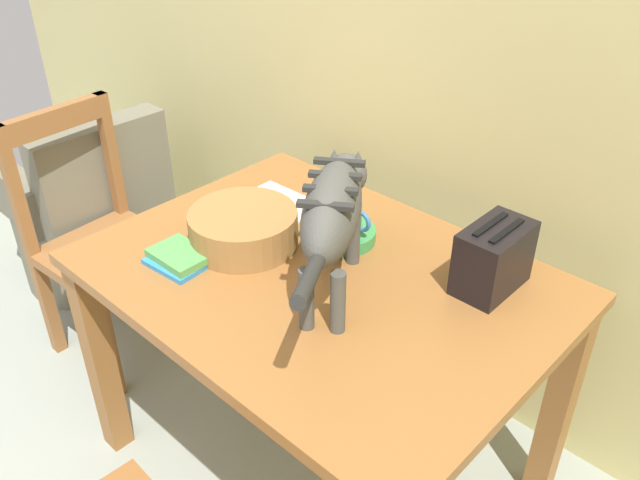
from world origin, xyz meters
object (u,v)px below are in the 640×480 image
Objects in this scene: dining_table at (320,301)px; wicker_basket at (243,228)px; saucer_bowl at (344,235)px; cat at (334,209)px; toaster at (493,258)px; wicker_armchair at (91,221)px; magazine at (272,207)px; coffee_mug at (346,215)px; wooden_chair_far at (103,244)px; book_stack at (179,258)px.

wicker_basket is (-0.25, -0.04, 0.14)m from dining_table.
cat is at bearing -56.21° from saucer_bowl.
toaster is 0.26× the size of wicker_armchair.
cat is at bearing 4.52° from wicker_basket.
wicker_basket is 0.38× the size of wicker_armchair.
wicker_armchair reaches higher than magazine.
coffee_mug is 0.46× the size of wicker_basket.
coffee_mug reaches higher than wicker_basket.
wicker_basket is at bearing -133.51° from coffee_mug.
toaster reaches higher than magazine.
wooden_chair_far is at bearing -111.25° from wicker_armchair.
coffee_mug reaches higher than magazine.
magazine is at bearing 107.20° from wooden_chair_far.
saucer_bowl is (-0.12, 0.18, -0.20)m from cat.
cat is 1.66m from wicker_armchair.
wicker_armchair is at bearing 176.56° from dining_table.
saucer_bowl is at bearing 101.85° from wooden_chair_far.
magazine is at bearing 95.98° from book_stack.
cat reaches higher than magazine.
cat is 0.30m from saucer_bowl.
wooden_chair_far is (-0.64, -0.25, -0.30)m from magazine.
wooden_chair_far is (-1.04, -0.08, -0.52)m from cat.
wooden_chair_far reaches higher than dining_table.
book_stack is (-0.36, -0.21, -0.20)m from cat.
book_stack is at bearing 176.05° from cat.
cat is 0.78× the size of wicker_armchair.
magazine is at bearing -177.48° from saucer_bowl.
cat is 2.04× the size of wicker_basket.
cat reaches higher than saucer_bowl.
saucer_bowl is 0.71× the size of magazine.
dining_table is 8.78× the size of coffee_mug.
saucer_bowl is at bearing 46.99° from wicker_basket.
saucer_bowl reaches higher than wicker_armchair.
cat is 4.44× the size of coffee_mug.
toaster is at bearing 12.39° from saucer_bowl.
book_stack is at bearing -105.96° from wicker_basket.
saucer_bowl is 1.07× the size of book_stack.
cat is 1.17m from wooden_chair_far.
dining_table is at bearing 129.16° from cat.
wooden_chair_far is at bearing -174.09° from dining_table.
book_stack reaches higher than wicker_armchair.
wooden_chair_far reaches higher than saucer_bowl.
coffee_mug is 0.28m from wicker_basket.
dining_table is 6.85× the size of saucer_bowl.
coffee_mug is 0.68× the size of toaster.
dining_table is 0.32m from cat.
saucer_bowl is 1.47m from wicker_armchair.
coffee_mug is at bearing 0.00° from saucer_bowl.
toaster reaches higher than coffee_mug.
coffee_mug is 1.04m from wooden_chair_far.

